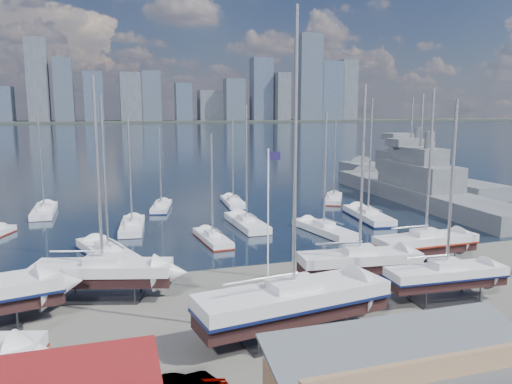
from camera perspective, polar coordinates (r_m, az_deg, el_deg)
name	(u,v)px	position (r m, az deg, el deg)	size (l,w,h in m)	color
ground	(289,307)	(36.84, 3.83, -12.93)	(1400.00, 1400.00, 0.00)	#605E59
water	(118,132)	(342.24, -15.53, 6.61)	(1400.00, 600.00, 0.40)	#192C39
far_shore	(109,122)	(601.99, -16.49, 7.70)	(1400.00, 80.00, 2.20)	#2D332D
skyline	(100,88)	(596.03, -17.42, 11.31)	(639.14, 43.80, 107.69)	#475166
sailboat_cradle_2	(103,272)	(39.12, -17.08, -8.73)	(10.43, 5.48, 16.36)	#2D2D33
sailboat_cradle_3	(293,301)	(31.61, 4.29, -12.37)	(12.83, 5.27, 19.82)	#2D2D33
sailboat_cradle_4	(359,261)	(41.05, 11.72, -7.69)	(9.94, 3.66, 15.88)	#2D2D33
sailboat_cradle_5	(446,275)	(39.58, 20.89, -8.86)	(9.16, 2.97, 14.72)	#2D2D33
sailboat_cradle_6	(425,242)	(48.12, 18.79, -5.49)	(9.82, 2.97, 15.78)	#2D2D33
sailboat_moored_2	(44,212)	(73.35, -23.04, -2.14)	(2.78, 9.76, 14.73)	black
sailboat_moored_3	(109,255)	(49.94, -16.51, -6.92)	(6.25, 11.16, 16.08)	black
sailboat_moored_4	(132,227)	(60.72, -13.96, -3.92)	(3.66, 9.39, 13.81)	black
sailboat_moored_5	(161,207)	(72.10, -10.76, -1.75)	(4.10, 8.47, 12.20)	black
sailboat_moored_6	(213,239)	(53.89, -4.99, -5.37)	(2.88, 8.24, 12.10)	black
sailboat_moored_7	(247,224)	(60.45, -1.08, -3.71)	(3.10, 10.18, 15.26)	black
sailboat_moored_8	(233,203)	(74.29, -2.63, -1.27)	(3.20, 9.12, 13.38)	black
sailboat_moored_9	(324,230)	(57.96, 7.75, -4.36)	(4.23, 9.88, 14.45)	black
sailboat_moored_10	(368,217)	(66.12, 12.68, -2.82)	(4.35, 11.07, 16.12)	black
sailboat_moored_11	(334,200)	(78.10, 8.87, -0.85)	(6.20, 8.68, 12.81)	black
naval_ship_east	(418,191)	(80.48, 18.02, 0.08)	(9.28, 43.93, 17.93)	slate
naval_ship_west	(409,175)	(100.17, 17.07, 1.86)	(7.97, 43.68, 17.92)	slate
car_c	(403,364)	(28.87, 16.40, -18.36)	(2.34, 5.07, 1.41)	gray
car_d	(477,341)	(32.83, 23.94, -15.33)	(1.92, 4.72, 1.37)	gray
flagpole	(269,213)	(37.25, 1.50, -2.38)	(0.99, 0.12, 11.18)	white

